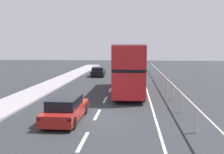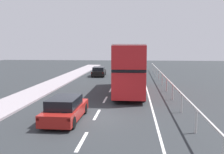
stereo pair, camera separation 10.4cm
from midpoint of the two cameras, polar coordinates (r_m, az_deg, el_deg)
The scene contains 6 objects.
ground_plane at distance 15.32m, azimuth -3.75°, elevation -8.99°, with size 74.71×120.00×0.10m, color #292C2F.
lane_paint_markings at distance 23.14m, azimuth 4.35°, elevation -3.41°, with size 3.60×46.00×0.01m.
bridge_side_railing at distance 23.96m, azimuth 11.99°, elevation -0.80°, with size 0.10×42.00×1.22m.
double_decker_bus_red at distance 22.73m, azimuth 3.91°, elevation 2.25°, with size 2.51×10.45×4.30m.
hatchback_car_near at distance 14.55m, azimuth -10.52°, elevation -7.10°, with size 1.80×4.37×1.35m.
sedan_car_ahead at distance 35.44m, azimuth -3.20°, elevation 1.21°, with size 1.90×4.23×1.30m.
Camera 1 is at (2.18, -14.57, 4.14)m, focal length 40.80 mm.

